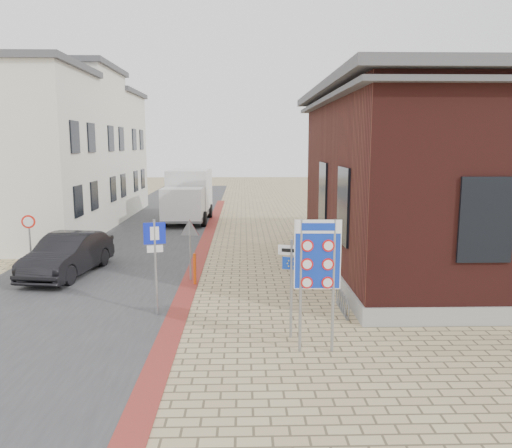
# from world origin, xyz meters

# --- Properties ---
(ground) EXTENTS (120.00, 120.00, 0.00)m
(ground) POSITION_xyz_m (0.00, 0.00, 0.00)
(ground) COLOR tan
(ground) RESTS_ON ground
(road_strip) EXTENTS (7.00, 60.00, 0.02)m
(road_strip) POSITION_xyz_m (-5.50, 15.00, 0.01)
(road_strip) COLOR #38383A
(road_strip) RESTS_ON ground
(curb_strip) EXTENTS (0.60, 40.00, 0.02)m
(curb_strip) POSITION_xyz_m (-2.00, 10.00, 0.01)
(curb_strip) COLOR maroon
(curb_strip) RESTS_ON ground
(brick_building) EXTENTS (13.00, 13.00, 6.80)m
(brick_building) POSITION_xyz_m (8.99, 7.00, 3.49)
(brick_building) COLOR gray
(brick_building) RESTS_ON ground
(townhouse_near) EXTENTS (7.40, 6.40, 8.30)m
(townhouse_near) POSITION_xyz_m (-10.99, 12.00, 4.17)
(townhouse_near) COLOR silver
(townhouse_near) RESTS_ON ground
(townhouse_mid) EXTENTS (7.40, 6.40, 9.10)m
(townhouse_mid) POSITION_xyz_m (-10.99, 18.00, 4.57)
(townhouse_mid) COLOR silver
(townhouse_mid) RESTS_ON ground
(townhouse_far) EXTENTS (7.40, 6.40, 8.30)m
(townhouse_far) POSITION_xyz_m (-10.99, 24.00, 4.17)
(townhouse_far) COLOR silver
(townhouse_far) RESTS_ON ground
(bike_rack) EXTENTS (0.08, 1.80, 0.60)m
(bike_rack) POSITION_xyz_m (2.65, 2.20, 0.26)
(bike_rack) COLOR slate
(bike_rack) RESTS_ON ground
(sedan) EXTENTS (2.23, 4.76, 1.51)m
(sedan) POSITION_xyz_m (-6.50, 6.41, 0.75)
(sedan) COLOR black
(sedan) RESTS_ON ground
(box_truck) EXTENTS (2.71, 6.04, 3.12)m
(box_truck) POSITION_xyz_m (-3.51, 19.00, 1.61)
(box_truck) COLOR slate
(box_truck) RESTS_ON ground
(border_sign) EXTENTS (1.05, 0.09, 3.06)m
(border_sign) POSITION_xyz_m (1.50, -0.55, 2.21)
(border_sign) COLOR gray
(border_sign) RESTS_ON ground
(essen_sign) EXTENTS (0.64, 0.24, 2.46)m
(essen_sign) POSITION_xyz_m (1.00, 0.30, 1.63)
(essen_sign) COLOR gray
(essen_sign) RESTS_ON ground
(parking_sign) EXTENTS (0.58, 0.19, 2.69)m
(parking_sign) POSITION_xyz_m (-2.57, 2.00, 1.85)
(parking_sign) COLOR gray
(parking_sign) RESTS_ON ground
(yield_sign) EXTENTS (0.75, 0.15, 2.11)m
(yield_sign) POSITION_xyz_m (-2.00, 5.54, 1.59)
(yield_sign) COLOR gray
(yield_sign) RESTS_ON ground
(speed_sign) EXTENTS (0.50, 0.10, 2.12)m
(speed_sign) POSITION_xyz_m (-8.10, 7.05, 1.39)
(speed_sign) COLOR gray
(speed_sign) RESTS_ON ground
(bollard) EXTENTS (0.12, 0.12, 1.08)m
(bollard) POSITION_xyz_m (-1.80, 5.00, 0.54)
(bollard) COLOR #DC490B
(bollard) RESTS_ON ground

